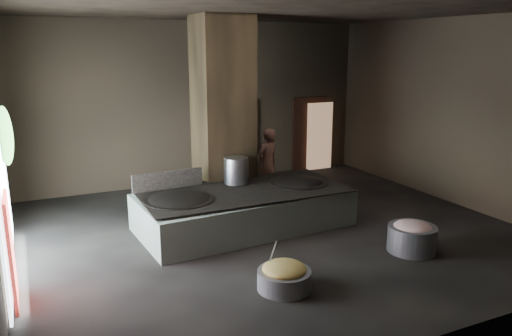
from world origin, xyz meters
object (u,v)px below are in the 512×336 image
stock_pot (236,170)px  veg_basin (284,280)px  meat_basin (412,239)px  wok_right (298,186)px  cook (267,164)px  hearth_platform (244,210)px  wok_left (179,203)px

stock_pot → veg_basin: bearing=-100.5°
veg_basin → meat_basin: size_ratio=0.95×
wok_right → meat_basin: size_ratio=1.44×
stock_pot → cook: size_ratio=0.32×
veg_basin → hearth_platform: bearing=78.5°
hearth_platform → veg_basin: size_ratio=5.13×
wok_left → wok_right: wok_left is taller
meat_basin → hearth_platform: bearing=132.4°
meat_basin → veg_basin: bearing=-173.7°
stock_pot → veg_basin: size_ratio=0.67×
hearth_platform → wok_left: 1.50m
wok_left → stock_pot: stock_pot is taller
veg_basin → meat_basin: (2.93, 0.32, 0.09)m
veg_basin → wok_left: bearing=106.9°
stock_pot → meat_basin: (2.29, -3.12, -0.88)m
hearth_platform → wok_right: size_ratio=3.41×
wok_right → veg_basin: 3.57m
wok_left → wok_right: (2.80, 0.10, 0.00)m
wok_left → wok_right: 2.80m
wok_left → meat_basin: wok_left is taller
wok_left → veg_basin: 3.02m
cook → veg_basin: size_ratio=2.09×
stock_pot → cook: bearing=39.8°
wok_right → meat_basin: (0.99, -2.62, -0.50)m
wok_right → cook: (0.03, 1.61, 0.16)m
hearth_platform → veg_basin: hearth_platform is taller
hearth_platform → wok_left: bearing=178.2°
stock_pot → cook: 1.75m
stock_pot → meat_basin: 3.97m
hearth_platform → meat_basin: size_ratio=4.90×
wok_left → stock_pot: 1.66m
cook → meat_basin: bearing=82.1°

